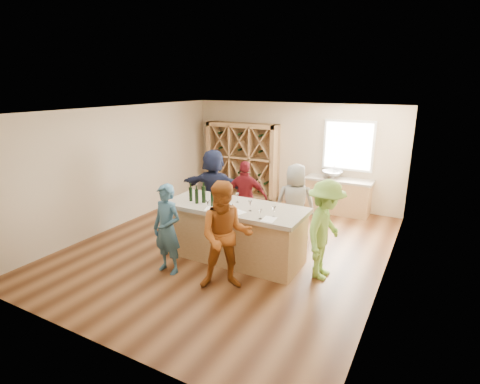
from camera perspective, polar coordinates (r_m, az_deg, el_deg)
The scene contains 35 objects.
floor at distance 7.98m, azimuth -1.33°, elevation -8.56°, with size 6.00×7.00×0.10m, color brown.
ceiling at distance 7.25m, azimuth -1.49°, elevation 12.71°, with size 6.00×7.00×0.10m, color white.
wall_back at distance 10.64m, azimuth 8.22°, elevation 5.81°, with size 6.00×0.10×2.80m, color #C1AC8C.
wall_front at distance 4.91m, azimuth -22.73°, elevation -7.83°, with size 6.00×0.10×2.80m, color #C1AC8C.
wall_left at distance 9.35m, azimuth -17.87°, elevation 3.75°, with size 0.10×7.00×2.80m, color #C1AC8C.
wall_right at distance 6.58m, azimuth 22.31°, elevation -1.78°, with size 0.10×7.00×2.80m, color #C1AC8C.
window_frame at distance 10.09m, azimuth 16.18°, elevation 6.79°, with size 1.30×0.06×1.30m, color white.
window_pane at distance 10.05m, azimuth 16.14°, elevation 6.77°, with size 1.18×0.01×1.18m, color white.
wine_rack at distance 11.05m, azimuth 0.32°, elevation 4.78°, with size 2.20×0.45×2.20m, color #A87F50.
back_counter_base at distance 10.14m, azimuth 14.71°, elevation -0.72°, with size 1.60×0.58×0.86m, color #A87F50.
back_counter_top at distance 10.02m, azimuth 14.90°, elevation 1.80°, with size 1.70×0.62×0.06m, color #9E9381.
sink at distance 10.04m, azimuth 13.84°, elevation 2.62°, with size 0.54×0.54×0.19m, color silver.
faucet at distance 10.20m, azimuth 14.13°, elevation 3.14°, with size 0.02×0.02×0.30m, color silver.
tasting_counter_base at distance 7.26m, azimuth -0.82°, elevation -6.41°, with size 2.60×1.00×1.00m, color #A87F50.
tasting_counter_top at distance 7.07m, azimuth -0.84°, elevation -2.37°, with size 2.72×1.12×0.08m, color #9E9381.
wine_bottle_a at distance 7.35m, azimuth -7.52°, elevation -0.32°, with size 0.07×0.07×0.28m, color black.
wine_bottle_b at distance 7.19m, azimuth -6.62°, elevation -0.67°, with size 0.07×0.07×0.28m, color black.
wine_bottle_c at distance 7.22m, azimuth -5.55°, elevation -0.38°, with size 0.08×0.08×0.32m, color black.
wine_bottle_d at distance 7.01m, azimuth -4.23°, elevation -1.08°, with size 0.07×0.07×0.27m, color black.
wine_bottle_e at distance 7.00m, azimuth -3.18°, elevation -1.02°, with size 0.07×0.07×0.28m, color black.
wine_glass_a at distance 6.77m, azimuth -4.91°, elevation -2.07°, with size 0.07×0.07×0.19m, color white.
wine_glass_b at distance 6.56m, azimuth -1.33°, elevation -2.71°, with size 0.07×0.07×0.17m, color white.
wine_glass_c at distance 6.35m, azimuth 3.13°, elevation -3.43°, with size 0.06×0.06×0.16m, color white.
wine_glass_d at distance 6.73m, azimuth 1.55°, elevation -2.10°, with size 0.08×0.08×0.20m, color white.
wine_glass_e at distance 6.46m, azimuth 5.14°, elevation -2.98°, with size 0.07×0.07×0.20m, color white.
tasting_menu_a at distance 6.91m, azimuth -4.45°, elevation -2.51°, with size 0.20×0.27×0.00m, color white.
tasting_menu_b at distance 6.66m, azimuth -0.66°, elevation -3.18°, with size 0.24×0.33×0.00m, color white.
tasting_menu_c at distance 6.37m, azimuth 4.43°, elevation -4.16°, with size 0.22×0.30×0.00m, color white.
person_near_left at distance 6.76m, azimuth -11.04°, elevation -5.59°, with size 0.60×0.44×1.63m, color #335972.
person_near_right at distance 6.11m, azimuth -2.19°, elevation -6.71°, with size 0.89×0.49×1.83m, color #994C19.
person_server at distance 6.60m, azimuth 12.83°, elevation -5.67°, with size 1.14×0.53×1.76m, color #8CC64C.
person_far_mid at distance 8.37m, azimuth 0.84°, elevation -0.88°, with size 0.97×0.50×1.66m, color #590F14.
person_far_right at distance 7.97m, azimuth 8.38°, elevation -1.79°, with size 0.83×0.54×1.71m, color slate.
person_far_left at distance 8.84m, azimuth -3.98°, elevation 0.64°, with size 1.72×0.62×1.85m, color #191E38.
wine_glass_f at distance 7.22m, azimuth -0.41°, elevation -0.88°, with size 0.07×0.07×0.18m, color white.
Camera 1 is at (3.62, -6.27, 3.30)m, focal length 28.00 mm.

